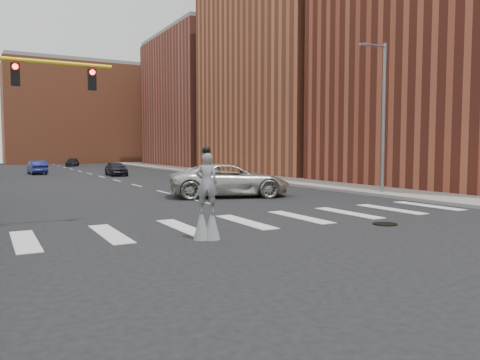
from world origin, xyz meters
The scene contains 13 objects.
ground_plane centered at (0.00, 0.00, 0.00)m, with size 160.00×160.00×0.00m, color black.
sidewalk_right centered at (12.50, 25.00, 0.09)m, with size 5.00×90.00×0.18m, color gray.
manhole centered at (3.00, -2.00, 0.02)m, with size 0.90×0.90×0.04m, color black.
building_near centered at (22.00, 8.00, 11.00)m, with size 16.00×20.00×22.00m, color maroon.
building_mid centered at (22.00, 30.00, 12.00)m, with size 16.00×22.00×24.00m, color #AB5635.
building_far centered at (22.00, 54.00, 10.00)m, with size 16.00×22.00×20.00m, color brown.
building_backdrop centered at (6.00, 78.00, 9.00)m, with size 26.00×14.00×18.00m, color #AB5635.
streetlight centered at (10.90, 6.00, 4.90)m, with size 2.05×0.20×9.00m.
stilt_performer centered at (-4.00, -1.40, 1.18)m, with size 0.82×0.70×2.90m.
suv_crossing centered at (2.50, 9.58, 0.96)m, with size 3.19×6.92×1.92m, color beige.
car_near centered at (1.66, 32.96, 0.72)m, with size 1.70×4.23×1.44m, color black.
car_mid centered at (-5.07, 39.90, 0.73)m, with size 1.55×4.43×1.46m, color navy.
car_far centered at (1.73, 60.15, 0.59)m, with size 1.66×4.09×1.19m, color black.
Camera 1 is at (-10.00, -14.52, 2.87)m, focal length 35.00 mm.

